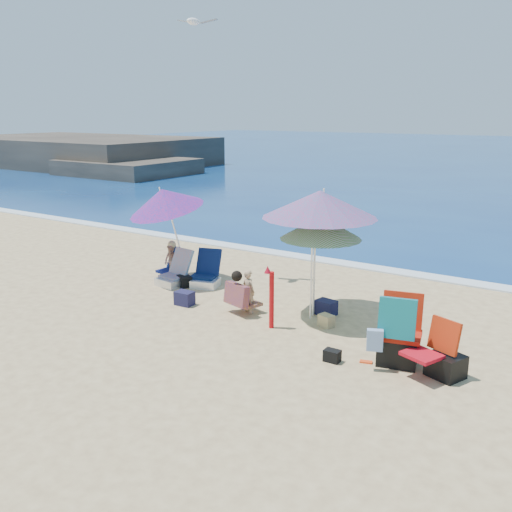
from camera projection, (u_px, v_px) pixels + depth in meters
The scene contains 20 objects.
ground at pixel (239, 331), 10.01m from camera, with size 120.00×120.00×0.00m.
foam at pixel (356, 265), 14.14m from camera, with size 120.00×0.50×0.04m.
headland at pixel (82, 156), 40.33m from camera, with size 20.50×11.50×2.60m.
umbrella_turquoise at pixel (320, 204), 10.24m from camera, with size 2.63×2.63×2.41m.
umbrella_striped at pixel (321, 227), 10.18m from camera, with size 1.93×1.93×1.98m.
umbrella_blue at pixel (164, 200), 12.42m from camera, with size 2.21×2.24×2.28m.
furled_umbrella at pixel (271, 294), 9.99m from camera, with size 0.17×0.15×1.14m.
chair_navy at pixel (206, 276), 12.55m from camera, with size 0.78×0.86×0.77m.
chair_rainbow at pixel (174, 276), 12.60m from camera, with size 0.64×0.80×0.77m.
camp_chair_left at pixel (443, 360), 8.22m from camera, with size 0.89×0.83×0.85m.
camp_chair_right at pixel (398, 339), 8.61m from camera, with size 0.74×0.95×1.11m.
person_center at pixel (244, 292), 10.78m from camera, with size 0.68×0.66×0.85m.
person_left at pixel (172, 261), 13.08m from camera, with size 0.54×0.67×0.87m.
bag_navy_a at pixel (185, 298), 11.30m from camera, with size 0.37×0.27×0.28m.
bag_black_a at pixel (184, 281), 12.49m from camera, with size 0.40×0.37×0.24m.
bag_tan at pixel (326, 321), 10.17m from camera, with size 0.30×0.26×0.22m.
bag_navy_b at pixel (326, 308), 10.76m from camera, with size 0.41×0.34×0.28m.
bag_black_b at pixel (332, 356), 8.76m from camera, with size 0.25×0.17×0.19m.
orange_item at pixel (366, 362), 8.73m from camera, with size 0.21×0.13×0.03m.
seagull at pixel (194, 21), 11.81m from camera, with size 0.81×0.56×0.14m.
Camera 1 is at (5.38, -7.68, 3.77)m, focal length 39.91 mm.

